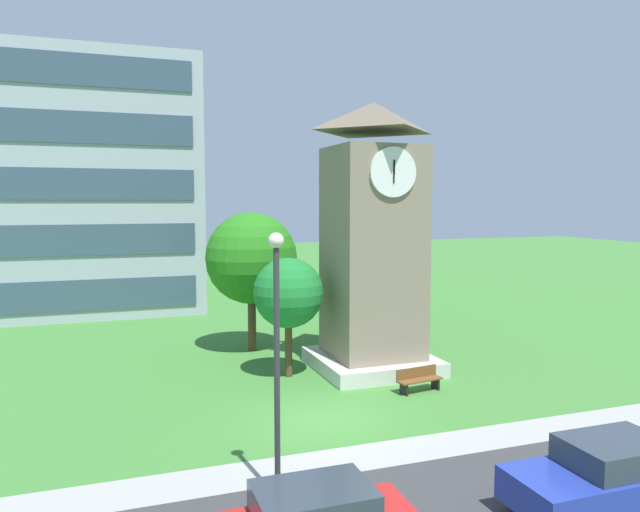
{
  "coord_description": "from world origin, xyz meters",
  "views": [
    {
      "loc": [
        -6.38,
        -17.69,
        7.01
      ],
      "look_at": [
        1.96,
        5.83,
        4.74
      ],
      "focal_mm": 33.65,
      "sensor_mm": 36.0,
      "label": 1
    }
  ],
  "objects_px": {
    "park_bench": "(419,379)",
    "tree_near_tower": "(288,293)",
    "street_lamp": "(277,338)",
    "tree_by_building": "(372,258)",
    "tree_streetside": "(251,258)",
    "parked_car_blue": "(609,476)",
    "clock_tower": "(373,252)"
  },
  "relations": [
    {
      "from": "tree_streetside",
      "to": "parked_car_blue",
      "type": "bearing_deg",
      "value": -76.4
    },
    {
      "from": "parked_car_blue",
      "to": "park_bench",
      "type": "bearing_deg",
      "value": 88.53
    },
    {
      "from": "park_bench",
      "to": "parked_car_blue",
      "type": "height_order",
      "value": "parked_car_blue"
    },
    {
      "from": "clock_tower",
      "to": "tree_streetside",
      "type": "bearing_deg",
      "value": 130.36
    },
    {
      "from": "street_lamp",
      "to": "tree_near_tower",
      "type": "xyz_separation_m",
      "value": [
        3.09,
        9.48,
        -0.5
      ]
    },
    {
      "from": "clock_tower",
      "to": "tree_near_tower",
      "type": "height_order",
      "value": "clock_tower"
    },
    {
      "from": "clock_tower",
      "to": "parked_car_blue",
      "type": "bearing_deg",
      "value": -89.38
    },
    {
      "from": "tree_by_building",
      "to": "park_bench",
      "type": "bearing_deg",
      "value": -104.81
    },
    {
      "from": "tree_near_tower",
      "to": "park_bench",
      "type": "bearing_deg",
      "value": -40.9
    },
    {
      "from": "tree_by_building",
      "to": "tree_streetside",
      "type": "xyz_separation_m",
      "value": [
        -7.1,
        -2.07,
        0.41
      ]
    },
    {
      "from": "clock_tower",
      "to": "park_bench",
      "type": "xyz_separation_m",
      "value": [
        0.37,
        -3.35,
        -4.48
      ]
    },
    {
      "from": "tree_near_tower",
      "to": "tree_streetside",
      "type": "distance_m",
      "value": 4.76
    },
    {
      "from": "park_bench",
      "to": "tree_near_tower",
      "type": "xyz_separation_m",
      "value": [
        -3.99,
        3.46,
        2.92
      ]
    },
    {
      "from": "street_lamp",
      "to": "parked_car_blue",
      "type": "height_order",
      "value": "street_lamp"
    },
    {
      "from": "clock_tower",
      "to": "tree_by_building",
      "type": "relative_size",
      "value": 1.94
    },
    {
      "from": "clock_tower",
      "to": "tree_by_building",
      "type": "bearing_deg",
      "value": 65.84
    },
    {
      "from": "clock_tower",
      "to": "tree_near_tower",
      "type": "relative_size",
      "value": 2.29
    },
    {
      "from": "tree_by_building",
      "to": "parked_car_blue",
      "type": "xyz_separation_m",
      "value": [
        -2.92,
        -19.31,
        -3.1
      ]
    },
    {
      "from": "park_bench",
      "to": "tree_by_building",
      "type": "xyz_separation_m",
      "value": [
        2.69,
        10.16,
        3.5
      ]
    },
    {
      "from": "clock_tower",
      "to": "tree_streetside",
      "type": "height_order",
      "value": "clock_tower"
    },
    {
      "from": "tree_streetside",
      "to": "tree_by_building",
      "type": "bearing_deg",
      "value": 16.24
    },
    {
      "from": "park_bench",
      "to": "tree_by_building",
      "type": "height_order",
      "value": "tree_by_building"
    },
    {
      "from": "tree_near_tower",
      "to": "tree_by_building",
      "type": "height_order",
      "value": "tree_by_building"
    },
    {
      "from": "tree_by_building",
      "to": "parked_car_blue",
      "type": "height_order",
      "value": "tree_by_building"
    },
    {
      "from": "tree_streetside",
      "to": "parked_car_blue",
      "type": "height_order",
      "value": "tree_streetside"
    },
    {
      "from": "street_lamp",
      "to": "tree_streetside",
      "type": "relative_size",
      "value": 0.97
    },
    {
      "from": "clock_tower",
      "to": "tree_streetside",
      "type": "relative_size",
      "value": 1.69
    },
    {
      "from": "street_lamp",
      "to": "tree_by_building",
      "type": "distance_m",
      "value": 18.9
    },
    {
      "from": "park_bench",
      "to": "tree_streetside",
      "type": "distance_m",
      "value": 10.01
    },
    {
      "from": "street_lamp",
      "to": "tree_near_tower",
      "type": "height_order",
      "value": "street_lamp"
    },
    {
      "from": "tree_by_building",
      "to": "parked_car_blue",
      "type": "bearing_deg",
      "value": -98.61
    },
    {
      "from": "tree_by_building",
      "to": "street_lamp",
      "type": "bearing_deg",
      "value": -121.1
    }
  ]
}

